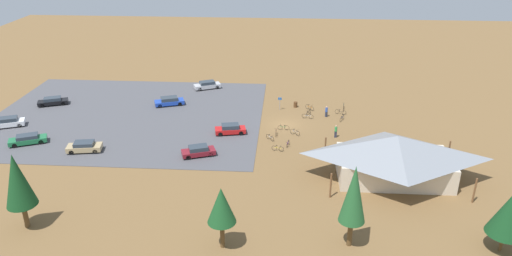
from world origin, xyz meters
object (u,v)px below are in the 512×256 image
Objects in this scene: car_blue_end_stall at (169,101)px; car_silver_near_entry at (207,85)px; pine_far_east at (354,195)px; car_green_mid_lot at (28,139)px; bicycle_green_back_row at (283,128)px; car_red_far_end at (230,129)px; bicycle_teal_yard_center at (344,106)px; bicycle_silver_lone_west at (295,132)px; bike_pavilion at (395,155)px; trash_bin at (296,104)px; bicycle_white_near_sign at (308,116)px; visitor_by_pavilion at (336,131)px; bicycle_orange_by_bin at (310,107)px; car_black_front_row at (53,101)px; bicycle_silver_edge_south at (270,138)px; car_maroon_inner_stall at (198,151)px; visitor_near_lot at (326,111)px; bicycle_yellow_yard_left at (278,148)px; pine_midwest at (17,180)px; pine_east at (221,206)px; lot_sign at (280,102)px; bicycle_red_lone_east at (276,133)px; bicycle_blue_near_porch at (342,118)px; bicycle_purple_mid_cluster at (288,144)px; bicycle_black_yard_right at (309,112)px; car_white_by_curb at (9,122)px; pine_west at (509,214)px; bicycle_black_trailside at (341,112)px; car_tan_aisle_side at (84,147)px.

car_blue_end_stall is 1.02× the size of car_silver_near_entry.
car_green_mid_lot is at bearing -24.83° from pine_far_east.
bicycle_green_back_row is 0.37× the size of car_red_far_end.
bicycle_silver_lone_west reaches higher than bicycle_teal_yard_center.
car_blue_end_stall is (31.68, -21.59, -2.43)m from bike_pavilion.
trash_bin reaches higher than bicycle_white_near_sign.
bicycle_orange_by_bin is at bearing -72.20° from visitor_by_pavilion.
car_black_front_row reaches higher than bicycle_teal_yard_center.
visitor_by_pavilion is (-9.07, -1.52, 0.59)m from bicycle_silver_edge_south.
trash_bin is 21.98m from car_maroon_inner_stall.
visitor_near_lot reaches higher than car_silver_near_entry.
visitor_by_pavilion is (-25.95, 10.52, 0.23)m from car_blue_end_stall.
bicycle_white_near_sign is 12.05m from bicycle_yellow_yard_left.
pine_midwest is at bearing -1.32° from pine_far_east.
car_black_front_row is (39.42, 1.78, 0.25)m from trash_bin.
car_maroon_inner_stall is (5.50, -18.07, -3.79)m from pine_east.
car_red_far_end is 2.48× the size of visitor_by_pavilion.
lot_sign is 9.73m from bicycle_red_lone_east.
bicycle_white_near_sign is (0.40, 3.61, -0.03)m from bicycle_orange_by_bin.
pine_midwest is at bearing 45.96° from bicycle_white_near_sign.
bicycle_blue_near_porch is at bearing 150.44° from car_silver_near_entry.
bike_pavilion reaches higher than bicycle_purple_mid_cluster.
pine_far_east is at bearing 90.11° from visitor_near_lot.
lot_sign reaches higher than bicycle_orange_by_bin.
bicycle_black_yard_right reaches higher than bicycle_teal_yard_center.
bicycle_orange_by_bin is at bearing -85.78° from pine_far_east.
bike_pavilion reaches higher than visitor_by_pavilion.
car_black_front_row reaches higher than bicycle_yellow_yard_left.
visitor_by_pavilion reaches higher than bicycle_silver_lone_west.
car_red_far_end is at bearing -35.70° from bicycle_yellow_yard_left.
bicycle_orange_by_bin is at bearing -167.58° from car_white_by_curb.
car_blue_end_stall is at bearing -2.46° from lot_sign.
bicycle_silver_lone_west is (2.39, 9.69, 0.00)m from bicycle_orange_by_bin.
bicycle_silver_lone_west is at bearing -172.58° from bicycle_red_lone_east.
pine_far_east is at bearing 115.42° from car_silver_near_entry.
bicycle_blue_near_porch is 46.50m from car_black_front_row.
pine_midwest reaches higher than pine_west.
bicycle_silver_edge_south is at bearing -70.62° from bicycle_yellow_yard_left.
car_blue_end_stall is (25.21, -34.42, -4.78)m from pine_far_east.
lot_sign is 36.91m from car_black_front_row.
bike_pavilion is 22.60m from bicycle_teal_yard_center.
pine_east is 25.73m from bicycle_red_lone_east.
bicycle_yellow_yard_left is at bearing 69.22° from bicycle_white_near_sign.
car_white_by_curb reaches higher than car_blue_end_stall.
pine_midwest is at bearing 75.02° from car_silver_near_entry.
visitor_by_pavilion is 1.05× the size of visitor_near_lot.
car_maroon_inner_stall is at bearing 166.01° from car_white_by_curb.
visitor_by_pavilion reaches higher than bicycle_black_trailside.
car_silver_near_entry is at bearing -31.27° from bicycle_black_yard_right.
car_tan_aisle_side reaches higher than bicycle_silver_lone_west.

